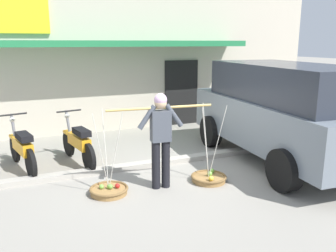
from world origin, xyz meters
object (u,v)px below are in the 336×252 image
motorcycle_nearest_shop (22,148)px  parked_truck (283,110)px  fruit_vendor (161,135)px  fruit_basket_left_side (109,190)px  fruit_basket_right_side (209,178)px  motorcycle_second_in_row (78,143)px

motorcycle_nearest_shop → parked_truck: 5.47m
fruit_vendor → fruit_basket_left_side: bearing=174.5°
fruit_basket_right_side → fruit_vendor: bearing=174.5°
fruit_basket_right_side → parked_truck: bearing=12.9°
motorcycle_second_in_row → fruit_vendor: bearing=-58.8°
fruit_basket_right_side → parked_truck: 2.34m
motorcycle_second_in_row → parked_truck: 4.41m
parked_truck → fruit_basket_right_side: bearing=-167.1°
motorcycle_nearest_shop → parked_truck: size_ratio=0.36×
fruit_basket_left_side → fruit_basket_right_side: size_ratio=1.00×
motorcycle_second_in_row → parked_truck: parked_truck is taller
motorcycle_second_in_row → fruit_basket_left_side: bearing=-83.3°
fruit_vendor → fruit_basket_right_side: 1.30m
motorcycle_nearest_shop → fruit_basket_right_side: bearing=-32.6°
parked_truck → fruit_basket_left_side: bearing=-175.8°
fruit_basket_left_side → motorcycle_nearest_shop: 2.30m
fruit_basket_right_side → motorcycle_second_in_row: 2.87m
fruit_basket_left_side → motorcycle_nearest_shop: (-1.31, 1.85, 0.38)m
motorcycle_second_in_row → motorcycle_nearest_shop: bearing=176.8°
fruit_basket_right_side → motorcycle_second_in_row: bearing=136.4°
fruit_vendor → motorcycle_second_in_row: size_ratio=1.03×
fruit_vendor → fruit_basket_left_side: fruit_vendor is taller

